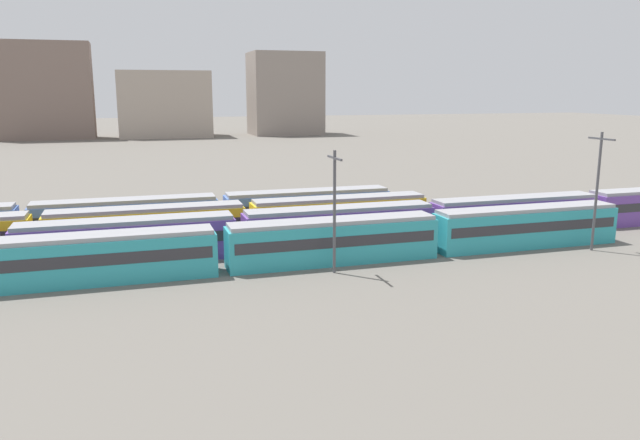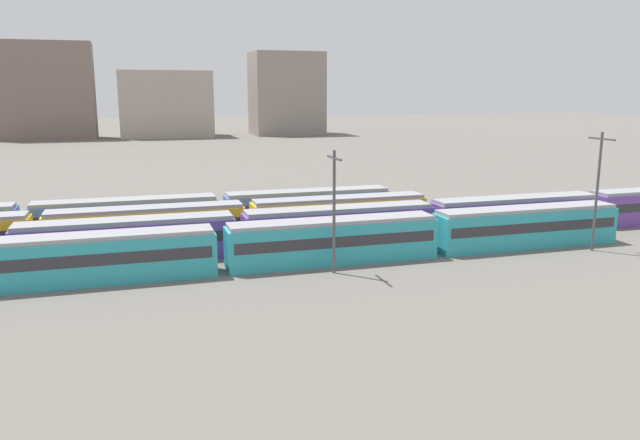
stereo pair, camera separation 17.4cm
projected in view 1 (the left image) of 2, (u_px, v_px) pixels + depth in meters
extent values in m
plane|color=#666059|center=(1.00, 264.00, 52.06)|extent=(600.00, 600.00, 0.00)
cube|color=teal|center=(96.00, 261.00, 46.72)|extent=(18.00, 3.00, 3.40)
cube|color=#2D2D33|center=(95.00, 255.00, 46.64)|extent=(17.20, 3.06, 0.90)
cube|color=#939399|center=(94.00, 236.00, 46.34)|extent=(17.60, 2.70, 0.35)
cube|color=teal|center=(333.00, 243.00, 52.19)|extent=(18.00, 3.00, 3.40)
cube|color=#2D2D33|center=(333.00, 238.00, 52.11)|extent=(17.20, 3.06, 0.90)
cube|color=#939399|center=(333.00, 221.00, 51.81)|extent=(17.60, 2.70, 0.35)
cube|color=teal|center=(526.00, 228.00, 57.66)|extent=(18.00, 3.00, 3.40)
cube|color=#2D2D33|center=(526.00, 224.00, 57.57)|extent=(17.20, 3.06, 0.90)
cube|color=#939399|center=(527.00, 209.00, 57.27)|extent=(17.60, 2.70, 0.35)
cube|color=#6B429E|center=(128.00, 243.00, 52.26)|extent=(18.00, 3.00, 3.40)
cube|color=#2D2D33|center=(127.00, 238.00, 52.18)|extent=(17.20, 3.06, 0.90)
cube|color=#939399|center=(126.00, 221.00, 51.88)|extent=(17.60, 2.70, 0.35)
cube|color=#6B429E|center=(339.00, 228.00, 57.73)|extent=(18.00, 3.00, 3.40)
cube|color=#2D2D33|center=(339.00, 224.00, 57.65)|extent=(17.20, 3.06, 0.90)
cube|color=#939399|center=(340.00, 209.00, 57.35)|extent=(17.60, 2.70, 0.35)
cube|color=#6B429E|center=(515.00, 216.00, 63.20)|extent=(18.00, 3.00, 3.40)
cube|color=#2D2D33|center=(515.00, 212.00, 63.11)|extent=(17.20, 3.06, 0.90)
cube|color=#939399|center=(516.00, 198.00, 62.81)|extent=(17.60, 2.70, 0.35)
cube|color=yellow|center=(147.00, 229.00, 57.64)|extent=(18.00, 3.00, 3.40)
cube|color=#2D2D33|center=(147.00, 224.00, 57.56)|extent=(17.20, 3.06, 0.90)
cube|color=#939399|center=(146.00, 209.00, 57.26)|extent=(17.60, 2.70, 0.35)
cube|color=yellow|center=(339.00, 217.00, 63.11)|extent=(18.00, 3.00, 3.40)
cube|color=#2D2D33|center=(339.00, 213.00, 63.02)|extent=(17.20, 3.06, 0.90)
cube|color=#939399|center=(339.00, 198.00, 62.72)|extent=(17.60, 2.70, 0.35)
cube|color=#4C70BC|center=(127.00, 219.00, 61.97)|extent=(18.00, 3.00, 3.40)
cube|color=#2D2D33|center=(126.00, 215.00, 61.89)|extent=(17.20, 3.06, 0.90)
cube|color=#939399|center=(125.00, 200.00, 61.59)|extent=(17.60, 2.70, 0.35)
cube|color=#4C70BC|center=(308.00, 209.00, 67.44)|extent=(18.00, 3.00, 3.40)
cube|color=#2D2D33|center=(308.00, 205.00, 67.35)|extent=(17.20, 3.06, 0.90)
cube|color=#939399|center=(308.00, 192.00, 67.06)|extent=(17.60, 2.70, 0.35)
cylinder|color=#4C4C51|center=(597.00, 192.00, 55.45)|extent=(0.24, 0.24, 10.72)
cube|color=#47474C|center=(602.00, 139.00, 54.48)|extent=(0.16, 3.20, 0.16)
cylinder|color=#4C4C51|center=(334.00, 213.00, 48.53)|extent=(0.24, 0.24, 9.79)
cube|color=#47474C|center=(335.00, 158.00, 47.65)|extent=(0.16, 3.20, 0.16)
cube|color=#7A665B|center=(43.00, 91.00, 184.11)|extent=(28.03, 12.65, 28.55)
cube|color=#A89989|center=(164.00, 104.00, 195.01)|extent=(27.99, 19.13, 20.35)
cube|color=gray|center=(285.00, 94.00, 205.72)|extent=(22.78, 17.29, 26.71)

